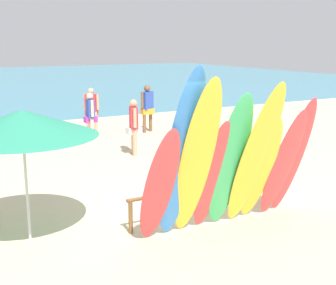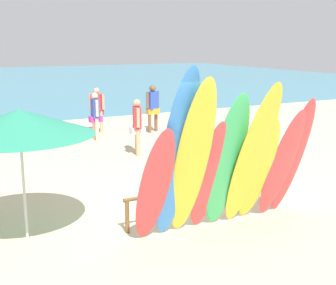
{
  "view_description": "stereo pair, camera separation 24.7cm",
  "coord_description": "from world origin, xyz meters",
  "px_view_note": "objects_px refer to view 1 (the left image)",
  "views": [
    {
      "loc": [
        -4.2,
        -6.3,
        3.02
      ],
      "look_at": [
        0.0,
        1.46,
        1.06
      ],
      "focal_mm": 48.56,
      "sensor_mm": 36.0,
      "label": 1
    },
    {
      "loc": [
        -3.98,
        -6.41,
        3.02
      ],
      "look_at": [
        0.0,
        1.46,
        1.06
      ],
      "focal_mm": 48.56,
      "sensor_mm": 36.0,
      "label": 2
    }
  ],
  "objects_px": {
    "surfboard_blue_1": "(181,157)",
    "beachgoer_by_water": "(90,113)",
    "surfboard_red_0": "(159,187)",
    "surfboard_yellow_2": "(196,161)",
    "beachgoer_strolling": "(147,105)",
    "surfboard_yellow_5": "(255,157)",
    "surfboard_red_3": "(212,176)",
    "beachgoer_photographing": "(134,123)",
    "surfboard_rack": "(208,191)",
    "beachgoer_near_rack": "(189,134)",
    "surfboard_yellow_6": "(261,170)",
    "beachgoer_midbeach": "(91,107)",
    "surfboard_green_4": "(230,163)",
    "surfboard_red_7": "(283,164)",
    "beach_umbrella": "(22,123)",
    "surfboard_red_8": "(293,157)"
  },
  "relations": [
    {
      "from": "surfboard_red_0",
      "to": "surfboard_blue_1",
      "type": "xyz_separation_m",
      "value": [
        0.32,
        -0.08,
        0.42
      ]
    },
    {
      "from": "surfboard_red_0",
      "to": "surfboard_yellow_2",
      "type": "distance_m",
      "value": 0.67
    },
    {
      "from": "surfboard_red_3",
      "to": "beachgoer_photographing",
      "type": "xyz_separation_m",
      "value": [
        1.05,
        5.33,
        -0.08
      ]
    },
    {
      "from": "surfboard_yellow_2",
      "to": "surfboard_red_3",
      "type": "relative_size",
      "value": 1.38
    },
    {
      "from": "surfboard_red_0",
      "to": "beachgoer_photographing",
      "type": "relative_size",
      "value": 1.32
    },
    {
      "from": "surfboard_red_3",
      "to": "beachgoer_near_rack",
      "type": "distance_m",
      "value": 3.81
    },
    {
      "from": "beachgoer_photographing",
      "to": "beachgoer_strolling",
      "type": "distance_m",
      "value": 3.21
    },
    {
      "from": "surfboard_blue_1",
      "to": "beachgoer_strolling",
      "type": "distance_m",
      "value": 8.88
    },
    {
      "from": "surfboard_red_3",
      "to": "surfboard_green_4",
      "type": "relative_size",
      "value": 0.82
    },
    {
      "from": "surfboard_red_3",
      "to": "surfboard_yellow_6",
      "type": "distance_m",
      "value": 0.92
    },
    {
      "from": "surfboard_rack",
      "to": "beachgoer_by_water",
      "type": "xyz_separation_m",
      "value": [
        0.3,
        7.04,
        0.39
      ]
    },
    {
      "from": "beachgoer_by_water",
      "to": "beach_umbrella",
      "type": "relative_size",
      "value": 0.66
    },
    {
      "from": "surfboard_red_8",
      "to": "beach_umbrella",
      "type": "height_order",
      "value": "surfboard_red_8"
    },
    {
      "from": "surfboard_red_0",
      "to": "beachgoer_strolling",
      "type": "bearing_deg",
      "value": 60.88
    },
    {
      "from": "surfboard_red_0",
      "to": "beachgoer_midbeach",
      "type": "height_order",
      "value": "surfboard_red_0"
    },
    {
      "from": "beachgoer_midbeach",
      "to": "beachgoer_strolling",
      "type": "xyz_separation_m",
      "value": [
        1.7,
        -0.8,
        0.05
      ]
    },
    {
      "from": "beachgoer_by_water",
      "to": "surfboard_red_8",
      "type": "bearing_deg",
      "value": -167.79
    },
    {
      "from": "surfboard_blue_1",
      "to": "surfboard_red_8",
      "type": "xyz_separation_m",
      "value": [
        2.29,
        0.09,
        -0.29
      ]
    },
    {
      "from": "surfboard_red_8",
      "to": "surfboard_yellow_2",
      "type": "bearing_deg",
      "value": -175.99
    },
    {
      "from": "beachgoer_photographing",
      "to": "beachgoer_near_rack",
      "type": "height_order",
      "value": "beachgoer_photographing"
    },
    {
      "from": "surfboard_red_7",
      "to": "beachgoer_by_water",
      "type": "distance_m",
      "value": 7.78
    },
    {
      "from": "surfboard_yellow_6",
      "to": "surfboard_red_7",
      "type": "relative_size",
      "value": 0.97
    },
    {
      "from": "surfboard_blue_1",
      "to": "beachgoer_by_water",
      "type": "height_order",
      "value": "surfboard_blue_1"
    },
    {
      "from": "surfboard_green_4",
      "to": "beach_umbrella",
      "type": "distance_m",
      "value": 3.22
    },
    {
      "from": "beachgoer_photographing",
      "to": "beachgoer_strolling",
      "type": "relative_size",
      "value": 0.95
    },
    {
      "from": "beachgoer_strolling",
      "to": "beach_umbrella",
      "type": "xyz_separation_m",
      "value": [
        -5.41,
        -6.92,
        0.92
      ]
    },
    {
      "from": "surfboard_yellow_5",
      "to": "beachgoer_midbeach",
      "type": "height_order",
      "value": "surfboard_yellow_5"
    },
    {
      "from": "surfboard_yellow_2",
      "to": "surfboard_red_8",
      "type": "height_order",
      "value": "surfboard_yellow_2"
    },
    {
      "from": "surfboard_yellow_5",
      "to": "surfboard_red_3",
      "type": "bearing_deg",
      "value": 159.14
    },
    {
      "from": "surfboard_yellow_6",
      "to": "beachgoer_midbeach",
      "type": "xyz_separation_m",
      "value": [
        0.16,
        8.91,
        -0.08
      ]
    },
    {
      "from": "surfboard_blue_1",
      "to": "surfboard_green_4",
      "type": "relative_size",
      "value": 1.18
    },
    {
      "from": "surfboard_rack",
      "to": "beachgoer_near_rack",
      "type": "distance_m",
      "value": 3.16
    },
    {
      "from": "surfboard_yellow_6",
      "to": "surfboard_yellow_2",
      "type": "bearing_deg",
      "value": -169.18
    },
    {
      "from": "surfboard_red_3",
      "to": "surfboard_yellow_5",
      "type": "bearing_deg",
      "value": -21.82
    },
    {
      "from": "surfboard_red_0",
      "to": "surfboard_yellow_2",
      "type": "xyz_separation_m",
      "value": [
        0.55,
        -0.12,
        0.35
      ]
    },
    {
      "from": "surfboard_blue_1",
      "to": "beachgoer_near_rack",
      "type": "distance_m",
      "value": 4.28
    },
    {
      "from": "surfboard_red_0",
      "to": "surfboard_yellow_6",
      "type": "xyz_separation_m",
      "value": [
        1.88,
        -0.01,
        0.01
      ]
    },
    {
      "from": "surfboard_yellow_6",
      "to": "surfboard_red_0",
      "type": "bearing_deg",
      "value": -174.3
    },
    {
      "from": "surfboard_green_4",
      "to": "beach_umbrella",
      "type": "height_order",
      "value": "surfboard_green_4"
    },
    {
      "from": "surfboard_yellow_5",
      "to": "beach_umbrella",
      "type": "bearing_deg",
      "value": 157.76
    },
    {
      "from": "beachgoer_by_water",
      "to": "beachgoer_strolling",
      "type": "height_order",
      "value": "beachgoer_strolling"
    },
    {
      "from": "surfboard_red_3",
      "to": "surfboard_yellow_5",
      "type": "xyz_separation_m",
      "value": [
        0.64,
        -0.25,
        0.29
      ]
    },
    {
      "from": "surfboard_blue_1",
      "to": "surfboard_yellow_6",
      "type": "bearing_deg",
      "value": 2.88
    },
    {
      "from": "surfboard_red_3",
      "to": "beachgoer_midbeach",
      "type": "bearing_deg",
      "value": 82.51
    },
    {
      "from": "surfboard_yellow_5",
      "to": "beachgoer_by_water",
      "type": "height_order",
      "value": "surfboard_yellow_5"
    },
    {
      "from": "beachgoer_strolling",
      "to": "beach_umbrella",
      "type": "distance_m",
      "value": 8.83
    },
    {
      "from": "surfboard_green_4",
      "to": "surfboard_yellow_6",
      "type": "relative_size",
      "value": 1.19
    },
    {
      "from": "surfboard_yellow_6",
      "to": "surfboard_red_7",
      "type": "height_order",
      "value": "surfboard_red_7"
    },
    {
      "from": "surfboard_yellow_2",
      "to": "surfboard_yellow_6",
      "type": "distance_m",
      "value": 1.38
    },
    {
      "from": "beachgoer_strolling",
      "to": "surfboard_red_0",
      "type": "bearing_deg",
      "value": -137.73
    }
  ]
}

